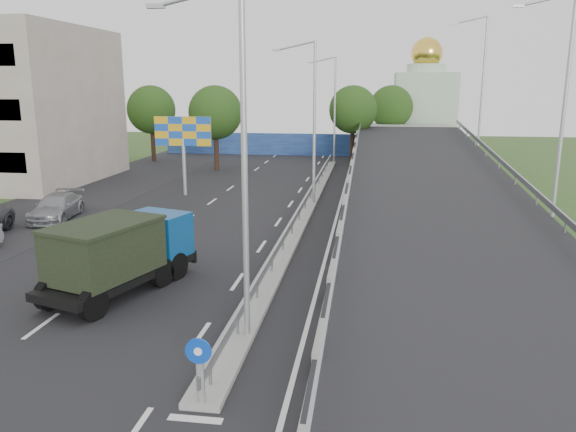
% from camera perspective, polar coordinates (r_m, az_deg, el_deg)
% --- Properties ---
extents(road_surface, '(26.00, 90.00, 0.04)m').
position_cam_1_polar(road_surface, '(31.20, -4.55, -0.98)').
color(road_surface, black).
rests_on(road_surface, ground).
extents(parking_strip, '(8.00, 90.00, 0.05)m').
position_cam_1_polar(parking_strip, '(36.33, -24.98, -0.17)').
color(parking_strip, black).
rests_on(parking_strip, ground).
extents(median, '(1.00, 44.00, 0.20)m').
position_cam_1_polar(median, '(34.52, 1.78, 0.61)').
color(median, gray).
rests_on(median, ground).
extents(overpass_ramp, '(10.00, 50.00, 3.50)m').
position_cam_1_polar(overpass_ramp, '(34.19, 14.40, 2.89)').
color(overpass_ramp, gray).
rests_on(overpass_ramp, ground).
extents(median_guardrail, '(0.09, 44.00, 0.71)m').
position_cam_1_polar(median_guardrail, '(34.39, 1.78, 1.66)').
color(median_guardrail, gray).
rests_on(median_guardrail, median).
extents(sign_bollard, '(0.64, 0.23, 1.67)m').
position_cam_1_polar(sign_bollard, '(13.91, -8.95, -15.20)').
color(sign_bollard, black).
rests_on(sign_bollard, median).
extents(lamp_post_near, '(2.74, 0.18, 10.08)m').
position_cam_1_polar(lamp_post_near, '(16.02, -5.14, 6.67)').
color(lamp_post_near, '#B2B5B7').
rests_on(lamp_post_near, median).
extents(lamp_post_mid, '(2.74, 0.18, 10.08)m').
position_cam_1_polar(lamp_post_mid, '(35.72, 2.39, 10.27)').
color(lamp_post_mid, '#B2B5B7').
rests_on(lamp_post_mid, median).
extents(lamp_post_far, '(2.74, 0.18, 10.08)m').
position_cam_1_polar(lamp_post_far, '(55.63, 4.59, 11.28)').
color(lamp_post_far, '#B2B5B7').
rests_on(lamp_post_far, median).
extents(blue_wall, '(30.00, 0.50, 2.40)m').
position_cam_1_polar(blue_wall, '(62.31, 1.08, 7.27)').
color(blue_wall, navy).
rests_on(blue_wall, ground).
extents(church, '(7.00, 7.00, 13.80)m').
position_cam_1_polar(church, '(69.79, 13.65, 10.92)').
color(church, '#B2CCAD').
rests_on(church, ground).
extents(billboard, '(4.00, 0.24, 5.50)m').
position_cam_1_polar(billboard, '(39.76, -10.62, 8.01)').
color(billboard, '#B2B5B7').
rests_on(billboard, ground).
extents(tree_left_mid, '(4.80, 4.80, 7.60)m').
position_cam_1_polar(tree_left_mid, '(51.43, -7.39, 10.36)').
color(tree_left_mid, black).
rests_on(tree_left_mid, ground).
extents(tree_median_far, '(4.80, 4.80, 7.60)m').
position_cam_1_polar(tree_median_far, '(57.56, 6.62, 10.67)').
color(tree_median_far, black).
rests_on(tree_median_far, ground).
extents(tree_left_far, '(4.80, 4.80, 7.60)m').
position_cam_1_polar(tree_left_far, '(58.74, -13.72, 10.43)').
color(tree_left_far, black).
rests_on(tree_left_far, ground).
extents(tree_ramp_far, '(4.80, 4.80, 7.60)m').
position_cam_1_polar(tree_ramp_far, '(64.56, 10.44, 10.80)').
color(tree_ramp_far, black).
rests_on(tree_ramp_far, ground).
extents(dump_truck, '(4.20, 6.87, 2.85)m').
position_cam_1_polar(dump_truck, '(21.83, -16.61, -3.43)').
color(dump_truck, black).
rests_on(dump_truck, ground).
extents(parked_car_d, '(2.75, 5.19, 1.43)m').
position_cam_1_polar(parked_car_d, '(35.11, -22.46, 0.84)').
color(parked_car_d, gray).
rests_on(parked_car_d, ground).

